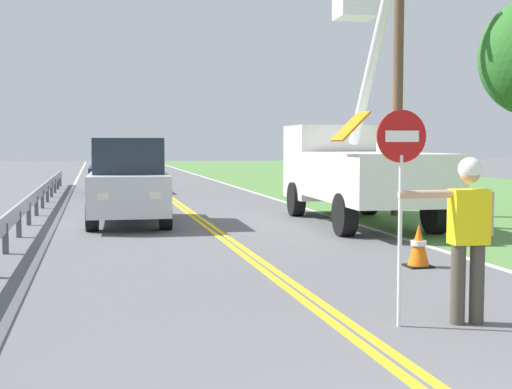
{
  "coord_description": "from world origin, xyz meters",
  "views": [
    {
      "loc": [
        -2.61,
        -2.86,
        1.97
      ],
      "look_at": [
        -0.24,
        7.57,
        1.2
      ],
      "focal_mm": 49.59,
      "sensor_mm": 36.0,
      "label": 1
    }
  ],
  "objects_px": {
    "flagger_worker": "(468,229)",
    "traffic_cone_lead": "(419,246)",
    "utility_bucket_truck": "(353,165)",
    "utility_pole_near": "(398,63)",
    "oncoming_suv_nearest": "(128,181)",
    "stop_sign_paddle": "(401,168)",
    "oncoming_sedan_second": "(113,172)"
  },
  "relations": [
    {
      "from": "stop_sign_paddle",
      "to": "flagger_worker",
      "type": "bearing_deg",
      "value": -3.98
    },
    {
      "from": "flagger_worker",
      "to": "traffic_cone_lead",
      "type": "xyz_separation_m",
      "value": [
        1.08,
        3.41,
        -0.71
      ]
    },
    {
      "from": "flagger_worker",
      "to": "oncoming_suv_nearest",
      "type": "distance_m",
      "value": 11.14
    },
    {
      "from": "oncoming_suv_nearest",
      "to": "utility_pole_near",
      "type": "xyz_separation_m",
      "value": [
        7.27,
        0.39,
        3.08
      ]
    },
    {
      "from": "stop_sign_paddle",
      "to": "utility_bucket_truck",
      "type": "relative_size",
      "value": 0.34
    },
    {
      "from": "flagger_worker",
      "to": "stop_sign_paddle",
      "type": "relative_size",
      "value": 0.78
    },
    {
      "from": "flagger_worker",
      "to": "stop_sign_paddle",
      "type": "xyz_separation_m",
      "value": [
        -0.77,
        0.05,
        0.66
      ]
    },
    {
      "from": "stop_sign_paddle",
      "to": "oncoming_sedan_second",
      "type": "height_order",
      "value": "stop_sign_paddle"
    },
    {
      "from": "stop_sign_paddle",
      "to": "oncoming_suv_nearest",
      "type": "relative_size",
      "value": 0.5
    },
    {
      "from": "stop_sign_paddle",
      "to": "utility_bucket_truck",
      "type": "height_order",
      "value": "utility_bucket_truck"
    },
    {
      "from": "stop_sign_paddle",
      "to": "utility_pole_near",
      "type": "xyz_separation_m",
      "value": [
        4.88,
        11.02,
        2.43
      ]
    },
    {
      "from": "flagger_worker",
      "to": "utility_bucket_truck",
      "type": "xyz_separation_m",
      "value": [
        2.35,
        9.74,
        0.38
      ]
    },
    {
      "from": "oncoming_suv_nearest",
      "to": "traffic_cone_lead",
      "type": "bearing_deg",
      "value": -59.77
    },
    {
      "from": "utility_bucket_truck",
      "to": "oncoming_suv_nearest",
      "type": "height_order",
      "value": "utility_bucket_truck"
    },
    {
      "from": "flagger_worker",
      "to": "traffic_cone_lead",
      "type": "relative_size",
      "value": 2.61
    },
    {
      "from": "utility_bucket_truck",
      "to": "utility_pole_near",
      "type": "bearing_deg",
      "value": 37.09
    },
    {
      "from": "utility_bucket_truck",
      "to": "utility_pole_near",
      "type": "height_order",
      "value": "utility_pole_near"
    },
    {
      "from": "oncoming_suv_nearest",
      "to": "oncoming_sedan_second",
      "type": "distance_m",
      "value": 10.84
    },
    {
      "from": "oncoming_suv_nearest",
      "to": "traffic_cone_lead",
      "type": "height_order",
      "value": "oncoming_suv_nearest"
    },
    {
      "from": "stop_sign_paddle",
      "to": "utility_bucket_truck",
      "type": "xyz_separation_m",
      "value": [
        3.12,
        9.69,
        -0.28
      ]
    },
    {
      "from": "flagger_worker",
      "to": "utility_bucket_truck",
      "type": "distance_m",
      "value": 10.03
    },
    {
      "from": "utility_pole_near",
      "to": "utility_bucket_truck",
      "type": "bearing_deg",
      "value": -142.91
    },
    {
      "from": "traffic_cone_lead",
      "to": "stop_sign_paddle",
      "type": "bearing_deg",
      "value": -118.84
    },
    {
      "from": "stop_sign_paddle",
      "to": "traffic_cone_lead",
      "type": "distance_m",
      "value": 4.07
    },
    {
      "from": "utility_bucket_truck",
      "to": "traffic_cone_lead",
      "type": "relative_size",
      "value": 9.83
    },
    {
      "from": "flagger_worker",
      "to": "utility_bucket_truck",
      "type": "bearing_deg",
      "value": 76.43
    },
    {
      "from": "stop_sign_paddle",
      "to": "oncoming_sedan_second",
      "type": "bearing_deg",
      "value": 96.63
    },
    {
      "from": "oncoming_sedan_second",
      "to": "traffic_cone_lead",
      "type": "xyz_separation_m",
      "value": [
        4.35,
        -18.1,
        -0.5
      ]
    },
    {
      "from": "oncoming_suv_nearest",
      "to": "traffic_cone_lead",
      "type": "distance_m",
      "value": 8.44
    },
    {
      "from": "flagger_worker",
      "to": "traffic_cone_lead",
      "type": "bearing_deg",
      "value": 72.39
    },
    {
      "from": "stop_sign_paddle",
      "to": "traffic_cone_lead",
      "type": "relative_size",
      "value": 3.33
    },
    {
      "from": "utility_bucket_truck",
      "to": "flagger_worker",
      "type": "bearing_deg",
      "value": -103.57
    }
  ]
}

